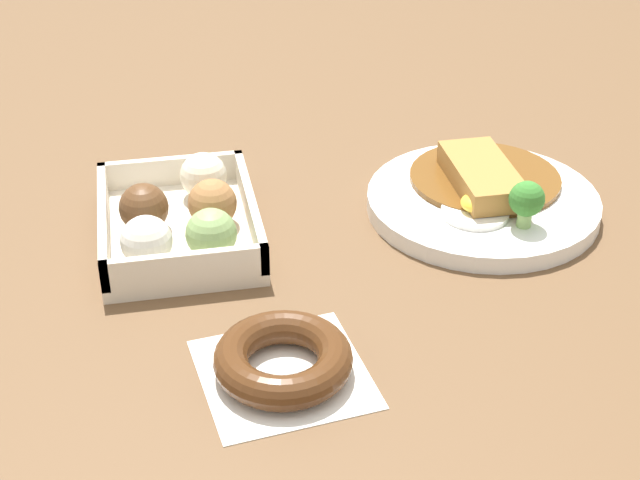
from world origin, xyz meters
TOP-DOWN VIEW (x-y plane):
  - ground_plane at (0.00, 0.00)m, footprint 1.60×1.60m
  - curry_plate at (-0.02, -0.17)m, footprint 0.24×0.24m
  - donut_box at (-0.02, 0.14)m, footprint 0.19×0.15m
  - chocolate_ring_donut at (-0.23, 0.08)m, footprint 0.14×0.14m

SIDE VIEW (x-z plane):
  - ground_plane at x=0.00m, z-range 0.00..0.00m
  - chocolate_ring_donut at x=-0.23m, z-range 0.00..0.03m
  - curry_plate at x=-0.02m, z-range -0.02..0.05m
  - donut_box at x=-0.02m, z-range -0.01..0.05m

